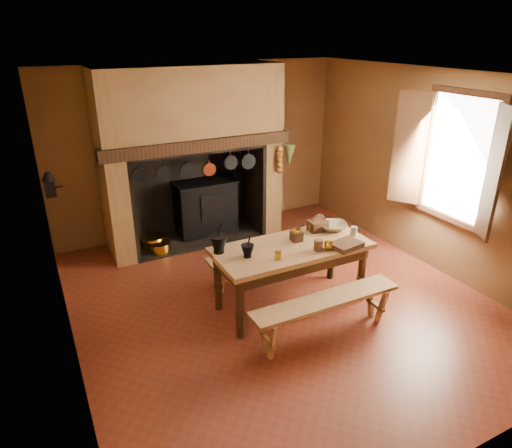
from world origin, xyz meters
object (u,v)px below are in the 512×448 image
at_px(iron_range, 206,206).
at_px(wicker_basket, 318,225).
at_px(bench_front, 326,308).
at_px(mixing_bowl, 333,226).
at_px(work_table, 292,255).
at_px(coffee_grinder, 297,235).

height_order(iron_range, wicker_basket, iron_range).
height_order(iron_range, bench_front, iron_range).
bearing_deg(bench_front, mixing_bowl, 51.72).
xyz_separation_m(work_table, bench_front, (0.00, -0.76, -0.32)).
bearing_deg(wicker_basket, iron_range, 106.40).
height_order(coffee_grinder, mixing_bowl, coffee_grinder).
xyz_separation_m(mixing_bowl, wicker_basket, (-0.20, 0.07, 0.03)).
distance_m(iron_range, bench_front, 3.35).
bearing_deg(mixing_bowl, iron_range, 109.49).
xyz_separation_m(bench_front, coffee_grinder, (0.12, 0.85, 0.53)).
height_order(work_table, coffee_grinder, coffee_grinder).
bearing_deg(mixing_bowl, bench_front, -128.28).
relative_size(coffee_grinder, wicker_basket, 0.82).
distance_m(iron_range, work_table, 2.61).
bearing_deg(coffee_grinder, bench_front, -97.39).
xyz_separation_m(iron_range, bench_front, (0.12, -3.35, -0.10)).
relative_size(bench_front, coffee_grinder, 9.10).
height_order(work_table, bench_front, work_table).
bearing_deg(iron_range, work_table, -87.34).
bearing_deg(wicker_basket, work_table, -155.10).
distance_m(iron_range, mixing_bowl, 2.60).
height_order(work_table, wicker_basket, wicker_basket).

